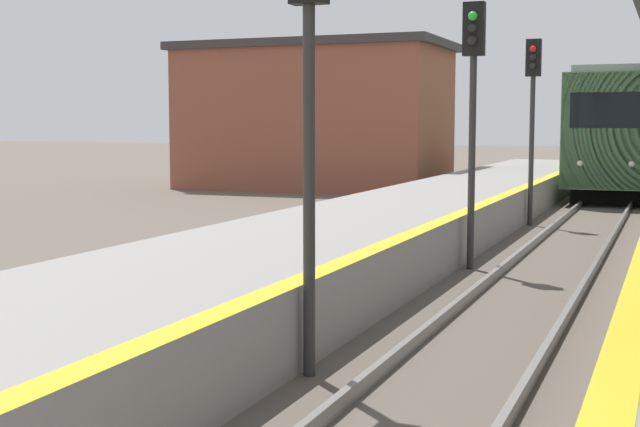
{
  "coord_description": "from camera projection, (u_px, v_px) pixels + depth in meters",
  "views": [
    {
      "loc": [
        1.96,
        -1.12,
        2.53
      ],
      "look_at": [
        -4.0,
        13.73,
        0.9
      ],
      "focal_mm": 50.0,
      "sensor_mm": 36.0,
      "label": 1
    }
  ],
  "objects": [
    {
      "name": "train",
      "position": [
        628.0,
        132.0,
        37.14
      ],
      "size": [
        2.64,
        23.97,
        4.29
      ],
      "color": "black",
      "rests_on": "ground"
    },
    {
      "name": "signal_near",
      "position": [
        308.0,
        54.0,
        8.61
      ],
      "size": [
        0.36,
        0.31,
        4.57
      ],
      "color": "#2D2D2D",
      "rests_on": "ground"
    },
    {
      "name": "signal_mid",
      "position": [
        473.0,
        84.0,
        15.18
      ],
      "size": [
        0.36,
        0.31,
        4.57
      ],
      "color": "#2D2D2D",
      "rests_on": "ground"
    },
    {
      "name": "signal_far",
      "position": [
        533.0,
        96.0,
        21.79
      ],
      "size": [
        0.36,
        0.31,
        4.57
      ],
      "color": "#2D2D2D",
      "rests_on": "ground"
    },
    {
      "name": "station_building",
      "position": [
        315.0,
        116.0,
        34.51
      ],
      "size": [
        10.27,
        5.65,
        5.59
      ],
      "color": "brown",
      "rests_on": "ground"
    }
  ]
}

